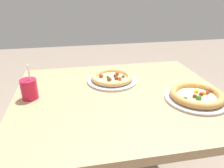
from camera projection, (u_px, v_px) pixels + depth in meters
dining_table at (120, 113)px, 1.19m from camera, size 1.10×0.93×0.75m
pizza_near at (197, 96)px, 1.08m from camera, size 0.31×0.31×0.05m
pizza_far at (112, 78)px, 1.29m from camera, size 0.30×0.30×0.04m
drink_cup_colored at (29, 89)px, 1.09m from camera, size 0.08×0.08×0.18m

